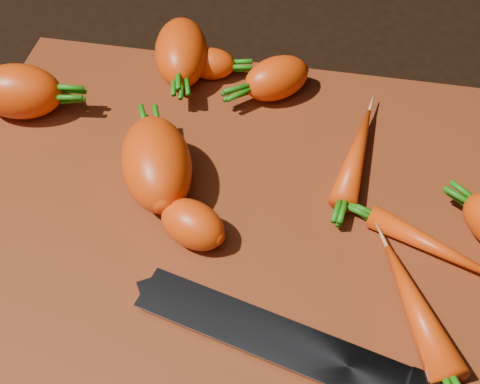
# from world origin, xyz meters

# --- Properties ---
(ground) EXTENTS (2.00, 2.00, 0.01)m
(ground) POSITION_xyz_m (0.00, 0.00, -0.01)
(ground) COLOR black
(cutting_board) EXTENTS (0.50, 0.40, 0.01)m
(cutting_board) POSITION_xyz_m (0.00, 0.00, 0.01)
(cutting_board) COLOR maroon
(cutting_board) RESTS_ON ground
(carrot_0) EXTENTS (0.08, 0.06, 0.05)m
(carrot_0) POSITION_xyz_m (-0.22, 0.09, 0.04)
(carrot_0) COLOR #E93E06
(carrot_0) RESTS_ON cutting_board
(carrot_1) EXTENTS (0.07, 0.06, 0.04)m
(carrot_1) POSITION_xyz_m (-0.03, -0.03, 0.03)
(carrot_1) COLOR #E93E06
(carrot_1) RESTS_ON cutting_board
(carrot_2) EXTENTS (0.07, 0.10, 0.05)m
(carrot_2) POSITION_xyz_m (-0.09, 0.17, 0.04)
(carrot_2) COLOR #E93E06
(carrot_2) RESTS_ON cutting_board
(carrot_3) EXTENTS (0.09, 0.11, 0.06)m
(carrot_3) POSITION_xyz_m (-0.07, 0.02, 0.04)
(carrot_3) COLOR #E93E06
(carrot_3) RESTS_ON cutting_board
(carrot_4) EXTENTS (0.08, 0.07, 0.04)m
(carrot_4) POSITION_xyz_m (0.01, 0.15, 0.03)
(carrot_4) COLOR #E93E06
(carrot_4) RESTS_ON cutting_board
(carrot_5) EXTENTS (0.05, 0.04, 0.03)m
(carrot_5) POSITION_xyz_m (-0.06, 0.17, 0.03)
(carrot_5) COLOR #E93E06
(carrot_5) RESTS_ON cutting_board
(carrot_7) EXTENTS (0.04, 0.12, 0.02)m
(carrot_7) POSITION_xyz_m (0.09, 0.08, 0.02)
(carrot_7) COLOR #E93E06
(carrot_7) RESTS_ON cutting_board
(carrot_8) EXTENTS (0.11, 0.06, 0.02)m
(carrot_8) POSITION_xyz_m (0.16, -0.01, 0.02)
(carrot_8) COLOR #E93E06
(carrot_8) RESTS_ON cutting_board
(carrot_9) EXTENTS (0.07, 0.11, 0.03)m
(carrot_9) POSITION_xyz_m (0.14, -0.07, 0.03)
(carrot_9) COLOR #E93E06
(carrot_9) RESTS_ON cutting_board
(knife) EXTENTS (0.32, 0.10, 0.02)m
(knife) POSITION_xyz_m (0.06, -0.11, 0.02)
(knife) COLOR gray
(knife) RESTS_ON cutting_board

